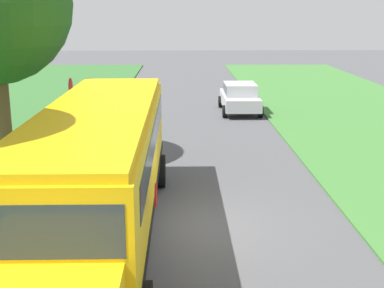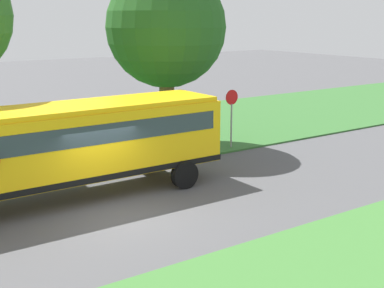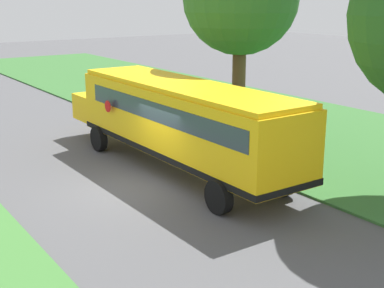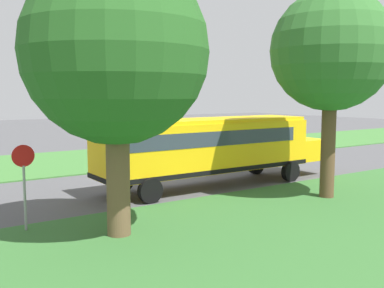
% 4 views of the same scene
% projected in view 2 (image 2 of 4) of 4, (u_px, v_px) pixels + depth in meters
% --- Properties ---
extents(ground_plane, '(120.00, 120.00, 0.00)m').
position_uv_depth(ground_plane, '(117.00, 214.00, 16.53)').
color(ground_plane, '#4C4C4F').
extents(grass_verge, '(12.00, 80.00, 0.08)m').
position_uv_depth(grass_verge, '(17.00, 149.00, 24.52)').
color(grass_verge, '#33662D').
rests_on(grass_verge, ground).
extents(school_bus, '(2.84, 12.42, 3.16)m').
position_uv_depth(school_bus, '(62.00, 144.00, 17.42)').
color(school_bus, yellow).
rests_on(school_bus, ground).
extents(oak_tree_roadside_mid, '(5.42, 5.42, 8.21)m').
position_uv_depth(oak_tree_roadside_mid, '(164.00, 29.00, 23.98)').
color(oak_tree_roadside_mid, brown).
rests_on(oak_tree_roadside_mid, ground).
extents(stop_sign, '(0.08, 0.68, 2.74)m').
position_uv_depth(stop_sign, '(232.00, 112.00, 24.36)').
color(stop_sign, gray).
rests_on(stop_sign, ground).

